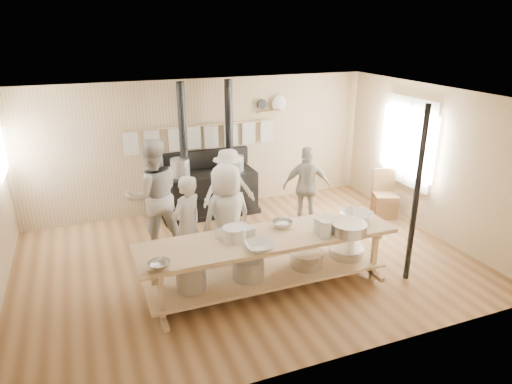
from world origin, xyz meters
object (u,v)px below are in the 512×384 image
stove (209,189)px  chair (384,203)px  cook_right (307,186)px  cook_by_window (229,189)px  cook_far_left (187,226)px  roasting_pan (235,232)px  cook_left (154,196)px  cook_center (227,218)px  prep_table (268,258)px

stove → chair: (3.16, -1.38, -0.25)m
cook_right → cook_by_window: cook_by_window is taller
cook_far_left → stove: bearing=-147.3°
stove → chair: size_ratio=2.83×
stove → roasting_pan: size_ratio=5.62×
cook_left → roasting_pan: cook_left is taller
cook_center → cook_by_window: cook_center is taller
cook_by_window → cook_far_left: bearing=-128.3°
prep_table → cook_far_left: (-0.92, 0.87, 0.26)m
cook_right → roasting_pan: 2.60m
stove → cook_by_window: stove is taller
cook_by_window → chair: cook_by_window is taller
prep_table → cook_left: cook_left is taller
cook_far_left → roasting_pan: size_ratio=3.37×
prep_table → chair: chair is taller
cook_far_left → roasting_pan: cook_far_left is taller
prep_table → chair: (3.17, 1.63, -0.25)m
prep_table → cook_far_left: cook_far_left is taller
stove → roasting_pan: bearing=-98.3°
cook_center → cook_right: 2.17m
stove → cook_left: stove is taller
chair → cook_by_window: bearing=-170.6°
stove → cook_center: (-0.33, -2.22, 0.32)m
cook_left → chair: 4.46m
prep_table → cook_by_window: (0.16, 2.23, 0.23)m
cook_right → cook_far_left: bearing=40.8°
stove → cook_center: bearing=-98.5°
cook_center → cook_by_window: 1.51m
cook_left → cook_center: 1.40m
cook_by_window → cook_right: bearing=-14.4°
chair → roasting_pan: roasting_pan is taller
roasting_pan → chair: bearing=22.2°
cook_left → cook_by_window: size_ratio=1.27×
roasting_pan → prep_table: bearing=-22.9°
cook_by_window → cook_left: bearing=-165.0°
prep_table → cook_by_window: bearing=85.8°
stove → cook_by_window: bearing=-78.5°
cook_far_left → roasting_pan: 0.87m
chair → roasting_pan: size_ratio=1.99×
cook_center → cook_right: cook_center is taller
prep_table → cook_center: cook_center is taller
prep_table → cook_left: 2.27m
cook_far_left → cook_by_window: 1.74m
cook_right → chair: (1.61, -0.22, -0.48)m
stove → cook_by_window: size_ratio=1.73×
prep_table → cook_right: bearing=50.0°
stove → prep_table: stove is taller
cook_center → cook_right: (1.89, 1.06, -0.09)m
stove → roasting_pan: stove is taller
cook_right → cook_by_window: bearing=4.3°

